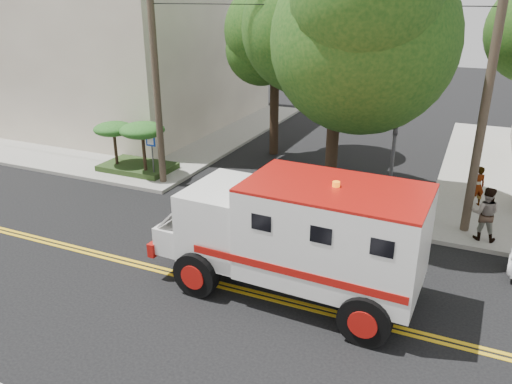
% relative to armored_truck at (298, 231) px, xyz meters
% --- Properties ---
extents(ground, '(100.00, 100.00, 0.00)m').
position_rel_armored_truck_xyz_m(ground, '(-2.36, -0.52, -1.84)').
color(ground, black).
rests_on(ground, ground).
extents(sidewalk_nw, '(17.00, 17.00, 0.15)m').
position_rel_armored_truck_xyz_m(sidewalk_nw, '(-15.86, 12.98, -1.77)').
color(sidewalk_nw, gray).
rests_on(sidewalk_nw, ground).
extents(building_left, '(16.00, 14.00, 10.00)m').
position_rel_armored_truck_xyz_m(building_left, '(-17.86, 14.48, 3.31)').
color(building_left, '#B0A290').
rests_on(building_left, sidewalk_nw).
extents(utility_pole_left, '(0.28, 0.28, 9.00)m').
position_rel_armored_truck_xyz_m(utility_pole_left, '(-7.96, 5.48, 2.66)').
color(utility_pole_left, '#382D23').
rests_on(utility_pole_left, ground).
extents(utility_pole_right, '(0.28, 0.28, 9.00)m').
position_rel_armored_truck_xyz_m(utility_pole_right, '(3.94, 5.68, 2.66)').
color(utility_pole_right, '#382D23').
rests_on(utility_pole_right, ground).
extents(tree_main, '(6.08, 5.70, 9.85)m').
position_rel_armored_truck_xyz_m(tree_main, '(-0.42, 5.68, 5.36)').
color(tree_main, black).
rests_on(tree_main, ground).
extents(tree_left, '(4.48, 4.20, 7.70)m').
position_rel_armored_truck_xyz_m(tree_left, '(-5.04, 11.26, 3.89)').
color(tree_left, black).
rests_on(tree_left, ground).
extents(traffic_signal, '(0.15, 0.18, 3.60)m').
position_rel_armored_truck_xyz_m(traffic_signal, '(1.44, 5.08, 0.38)').
color(traffic_signal, '#3F3F42').
rests_on(traffic_signal, ground).
extents(accessibility_sign, '(0.45, 0.10, 2.02)m').
position_rel_armored_truck_xyz_m(accessibility_sign, '(-8.56, 5.65, -0.48)').
color(accessibility_sign, '#3F3F42').
rests_on(accessibility_sign, ground).
extents(palm_planter, '(3.52, 2.63, 2.36)m').
position_rel_armored_truck_xyz_m(palm_planter, '(-9.79, 6.10, -0.20)').
color(palm_planter, '#1E3314').
rests_on(palm_planter, sidewalk_nw).
extents(armored_truck, '(7.21, 3.12, 3.24)m').
position_rel_armored_truck_xyz_m(armored_truck, '(0.00, 0.00, 0.00)').
color(armored_truck, silver).
rests_on(armored_truck, ground).
extents(pedestrian_a, '(0.66, 0.58, 1.53)m').
position_rel_armored_truck_xyz_m(pedestrian_a, '(4.17, 8.08, -0.93)').
color(pedestrian_a, gray).
rests_on(pedestrian_a, sidewalk_ne).
extents(pedestrian_b, '(0.88, 0.69, 1.79)m').
position_rel_armored_truck_xyz_m(pedestrian_b, '(4.47, 5.17, -0.80)').
color(pedestrian_b, gray).
rests_on(pedestrian_b, sidewalk_ne).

